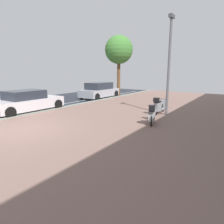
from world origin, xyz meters
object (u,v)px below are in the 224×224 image
Objects in this scene: street_tree at (119,50)px; parked_car_near at (27,102)px; scooter_mid at (152,115)px; lamp_post at (169,61)px; parked_car_far at (99,91)px; scooter_near at (159,106)px.

parked_car_near is at bearing -92.73° from street_tree.
scooter_mid is 7.81m from parked_car_near.
parked_car_near is at bearing -152.90° from lamp_post.
scooter_mid is 0.31× the size of lamp_post.
parked_car_far reaches higher than parked_car_near.
parked_car_far is 8.96m from lamp_post.
scooter_mid is 11.84m from street_tree.
scooter_mid is at bearing 11.34° from parked_car_near.
parked_car_far is 0.75× the size of lamp_post.
parked_car_far is (-7.85, 6.14, 0.24)m from scooter_mid.
lamp_post reaches higher than parked_car_near.
scooter_near is 0.43× the size of parked_car_near.
scooter_mid is 0.39× the size of parked_car_near.
parked_car_near is 8.85m from lamp_post.
scooter_near is at bearing -177.21° from lamp_post.
parked_car_far is (-0.19, 7.68, 0.07)m from parked_car_near.
scooter_mid is at bearing -88.10° from lamp_post.
scooter_near is 2.38m from scooter_mid.
parked_car_far is at bearing 141.97° from scooter_mid.
parked_car_near reaches higher than scooter_near.
parked_car_near is 7.68m from parked_car_far.
street_tree is (-7.18, 8.49, 4.07)m from scooter_mid.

